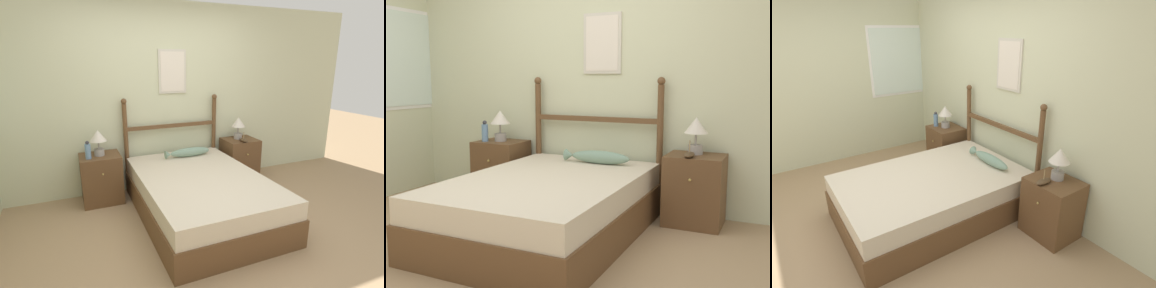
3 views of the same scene
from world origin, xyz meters
TOP-DOWN VIEW (x-y plane):
  - ground_plane at (0.00, 0.00)m, footprint 16.00×16.00m
  - wall_back at (0.00, 1.73)m, footprint 6.40×0.08m
  - bed at (0.12, 0.63)m, footprint 1.38×2.04m
  - headboard at (0.12, 1.62)m, footprint 1.40×0.08m
  - nightstand_left at (-0.91, 1.45)m, footprint 0.50×0.46m
  - nightstand_right at (1.16, 1.45)m, footprint 0.50×0.46m
  - table_lamp_left at (-0.91, 1.45)m, footprint 0.21×0.21m
  - table_lamp_right at (1.14, 1.50)m, footprint 0.21×0.21m
  - bottle at (-1.05, 1.37)m, footprint 0.07×0.07m
  - model_boat at (1.13, 1.32)m, footprint 0.08×0.19m
  - fish_pillow at (0.26, 1.35)m, footprint 0.65×0.12m

SIDE VIEW (x-z plane):
  - ground_plane at x=0.00m, z-range 0.00..0.00m
  - bed at x=0.12m, z-range 0.00..0.49m
  - nightstand_left at x=-0.91m, z-range 0.00..0.63m
  - nightstand_right at x=1.16m, z-range 0.00..0.63m
  - fish_pillow at x=0.26m, z-range 0.50..0.62m
  - model_boat at x=1.13m, z-range 0.58..0.72m
  - headboard at x=0.12m, z-range 0.07..1.38m
  - bottle at x=-1.05m, z-range 0.62..0.84m
  - table_lamp_left at x=-0.91m, z-range 0.68..1.01m
  - table_lamp_right at x=1.14m, z-range 0.68..1.01m
  - wall_back at x=0.00m, z-range 0.00..2.55m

